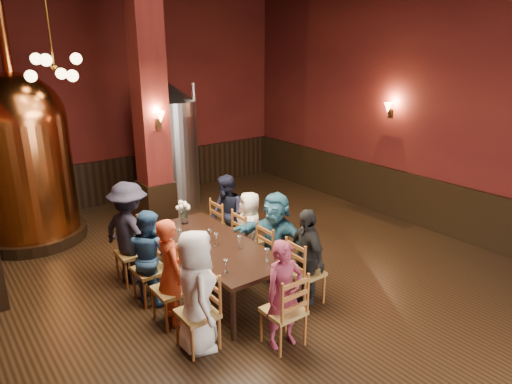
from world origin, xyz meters
TOP-DOWN VIEW (x-y plane):
  - room at (0.00, 0.00)m, footprint 10.00×10.02m
  - wainscot_right at (3.96, 0.00)m, footprint 0.08×9.90m
  - wainscot_back at (0.00, 4.96)m, footprint 7.90×0.08m
  - column at (-0.30, 2.80)m, footprint 0.58×0.58m
  - pendant_cluster at (-1.80, 2.90)m, footprint 0.90×0.90m
  - sconce_wall at (3.90, 0.80)m, footprint 0.20×0.20m
  - sconce_column at (-0.30, 2.50)m, footprint 0.20×0.20m
  - dining_table at (-0.61, 0.25)m, footprint 1.03×2.41m
  - chair_0 at (-1.48, -0.74)m, footprint 0.47×0.47m
  - person_0 at (-1.48, -0.74)m, footprint 0.67×0.84m
  - chair_1 at (-1.47, -0.07)m, footprint 0.47×0.47m
  - person_1 at (-1.47, -0.07)m, footprint 0.38×0.55m
  - chair_2 at (-1.46, 0.59)m, footprint 0.47×0.47m
  - person_2 at (-1.46, 0.59)m, footprint 0.53×0.72m
  - chair_3 at (-1.45, 1.26)m, footprint 0.47×0.47m
  - person_3 at (-1.45, 1.26)m, footprint 0.90×1.15m
  - chair_4 at (0.22, -0.76)m, footprint 0.47×0.47m
  - person_4 at (0.22, -0.76)m, footprint 0.51×0.86m
  - chair_5 at (0.23, -0.09)m, footprint 0.47×0.47m
  - person_5 at (0.23, -0.09)m, footprint 0.84×1.39m
  - chair_6 at (0.24, 0.57)m, footprint 0.47×0.47m
  - person_6 at (0.24, 0.57)m, footprint 0.58×0.71m
  - chair_7 at (0.25, 1.24)m, footprint 0.47×0.47m
  - person_7 at (0.25, 1.24)m, footprint 0.46×0.72m
  - chair_8 at (-0.63, -1.30)m, footprint 0.47×0.47m
  - person_8 at (-0.63, -1.30)m, footprint 0.52×0.38m
  - copper_kettle at (-2.29, 3.82)m, footprint 1.99×1.99m
  - steel_vessel at (0.63, 3.91)m, footprint 1.46×1.46m
  - rose_vase at (-0.58, 1.17)m, footprint 0.22×0.22m
  - wine_glass_0 at (-0.95, 0.63)m, footprint 0.07×0.07m
  - wine_glass_1 at (-0.95, -0.56)m, footprint 0.07×0.07m
  - wine_glass_2 at (-0.40, -0.08)m, footprint 0.07×0.07m
  - wine_glass_3 at (-0.61, 0.37)m, footprint 0.07×0.07m
  - wine_glass_4 at (-0.70, 0.38)m, footprint 0.07×0.07m
  - wine_glass_5 at (-0.61, 0.20)m, footprint 0.07×0.07m
  - wine_glass_6 at (-0.84, 0.39)m, footprint 0.07×0.07m
  - wine_glass_7 at (-0.35, -0.63)m, footprint 0.07×0.07m
  - wine_glass_8 at (-0.76, 0.19)m, footprint 0.07×0.07m

SIDE VIEW (x-z plane):
  - chair_0 at x=-1.48m, z-range 0.00..0.92m
  - chair_1 at x=-1.47m, z-range 0.00..0.92m
  - chair_2 at x=-1.46m, z-range 0.00..0.92m
  - chair_3 at x=-1.45m, z-range 0.00..0.92m
  - chair_4 at x=0.22m, z-range 0.00..0.92m
  - chair_5 at x=0.23m, z-range 0.00..0.92m
  - chair_6 at x=0.24m, z-range 0.00..0.92m
  - chair_7 at x=0.25m, z-range 0.00..0.92m
  - chair_8 at x=-0.63m, z-range 0.00..0.92m
  - wainscot_right at x=3.96m, z-range 0.00..1.00m
  - wainscot_back at x=0.00m, z-range 0.00..1.00m
  - person_6 at x=0.24m, z-range 0.00..1.26m
  - person_2 at x=-1.46m, z-range 0.00..1.34m
  - person_8 at x=-0.63m, z-range 0.00..1.34m
  - person_7 at x=0.25m, z-range 0.00..1.37m
  - dining_table at x=-0.61m, z-range 0.31..1.06m
  - person_4 at x=0.22m, z-range 0.00..1.38m
  - person_1 at x=-1.47m, z-range 0.00..1.43m
  - person_5 at x=0.23m, z-range 0.00..1.43m
  - person_0 at x=-1.48m, z-range 0.00..1.49m
  - person_3 at x=-1.45m, z-range 0.00..1.56m
  - wine_glass_0 at x=-0.95m, z-range 0.75..0.92m
  - wine_glass_1 at x=-0.95m, z-range 0.75..0.92m
  - wine_glass_2 at x=-0.40m, z-range 0.75..0.92m
  - wine_glass_3 at x=-0.61m, z-range 0.75..0.92m
  - wine_glass_4 at x=-0.70m, z-range 0.75..0.92m
  - wine_glass_5 at x=-0.61m, z-range 0.75..0.92m
  - wine_glass_6 at x=-0.84m, z-range 0.75..0.92m
  - wine_glass_7 at x=-0.35m, z-range 0.75..0.92m
  - wine_glass_8 at x=-0.76m, z-range 0.75..0.92m
  - rose_vase at x=-0.58m, z-range 0.81..1.19m
  - steel_vessel at x=0.63m, z-range 0.00..2.68m
  - copper_kettle at x=-2.29m, z-range -0.58..3.69m
  - sconce_wall at x=3.90m, z-range 2.02..2.38m
  - sconce_column at x=-0.30m, z-range 2.02..2.38m
  - room at x=0.00m, z-range 0.00..4.50m
  - column at x=-0.30m, z-range 0.00..4.50m
  - pendant_cluster at x=-1.80m, z-range 2.25..3.95m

